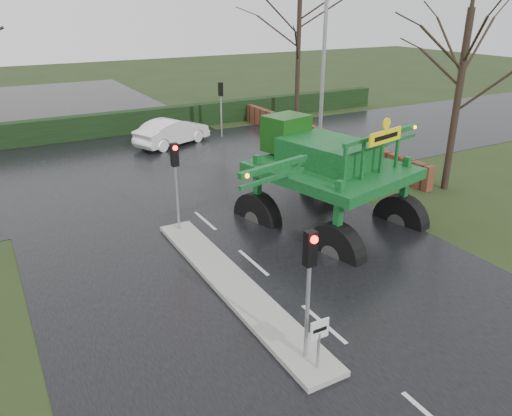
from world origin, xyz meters
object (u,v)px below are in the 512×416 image
traffic_signal_far (221,97)px  white_sedan (173,145)px  traffic_signal_mid (175,168)px  crop_sprayer (334,179)px  street_light_right (319,50)px  traffic_signal_near (310,269)px  keep_left_sign (319,336)px

traffic_signal_far → white_sedan: 4.37m
traffic_signal_mid → crop_sprayer: crop_sprayer is taller
street_light_right → crop_sprayer: bearing=-122.2°
traffic_signal_near → street_light_right: street_light_right is taller
traffic_signal_near → white_sedan: bearing=78.3°
crop_sprayer → white_sedan: 16.46m
keep_left_sign → street_light_right: bearing=54.9°
traffic_signal_mid → white_sedan: traffic_signal_mid is taller
traffic_signal_near → traffic_signal_mid: bearing=90.0°
keep_left_sign → white_sedan: keep_left_sign is taller
keep_left_sign → street_light_right: (9.49, 13.50, 4.93)m
traffic_signal_mid → crop_sprayer: (4.10, -4.06, 0.10)m
traffic_signal_far → traffic_signal_mid: bearing=58.1°
keep_left_sign → traffic_signal_mid: traffic_signal_mid is taller
traffic_signal_mid → white_sedan: bearing=70.6°
traffic_signal_far → crop_sprayer: bearing=77.4°
traffic_signal_far → street_light_right: size_ratio=0.35×
traffic_signal_near → traffic_signal_far: 22.42m
crop_sprayer → white_sedan: crop_sprayer is taller
white_sedan → traffic_signal_near: bearing=145.7°
street_light_right → crop_sprayer: street_light_right is taller
crop_sprayer → traffic_signal_mid: bearing=122.2°
traffic_signal_far → traffic_signal_near: bearing=69.6°
traffic_signal_far → white_sedan: size_ratio=0.72×
keep_left_sign → traffic_signal_near: traffic_signal_near is taller
traffic_signal_mid → crop_sprayer: bearing=-44.7°
street_light_right → crop_sprayer: (-5.39, -8.56, -3.30)m
traffic_signal_near → street_light_right: size_ratio=0.35×
crop_sprayer → traffic_signal_far: bearing=64.2°
traffic_signal_mid → street_light_right: (9.49, 4.51, 3.40)m
traffic_signal_far → crop_sprayer: (-3.70, -16.57, 0.10)m
traffic_signal_mid → white_sedan: size_ratio=0.72×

